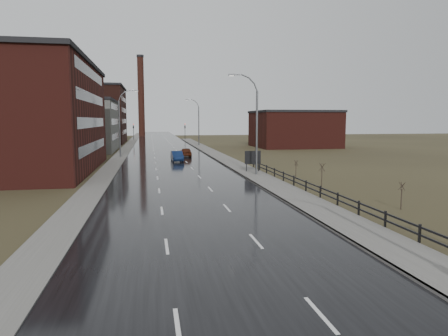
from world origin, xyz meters
name	(u,v)px	position (x,y,z in m)	size (l,w,h in m)	color
road	(169,158)	(0.00, 60.00, 0.03)	(14.00, 300.00, 0.06)	black
sidewalk_right	(257,176)	(8.60, 35.00, 0.09)	(3.20, 180.00, 0.18)	#595651
curb_right	(244,177)	(7.08, 35.00, 0.09)	(0.16, 180.00, 0.18)	slate
sidewalk_left	(118,158)	(-8.20, 60.00, 0.06)	(2.40, 260.00, 0.12)	#595651
warehouse_mid	(75,125)	(-17.99, 78.00, 5.26)	(16.32, 20.40, 10.50)	slate
warehouse_far	(75,115)	(-22.99, 108.00, 7.76)	(26.52, 24.48, 15.50)	#331611
building_right	(294,129)	(30.30, 82.00, 4.26)	(18.36, 16.32, 8.50)	#471914
smokestack	(141,96)	(-6.00, 150.00, 15.50)	(2.70, 2.70, 30.70)	#331611
streetlight_right_mid	(254,124)	(8.50, 36.00, 5.84)	(3.36, 0.28, 11.35)	slate
streetlight_left	(121,123)	(-7.70, 62.00, 5.84)	(3.36, 0.28, 11.35)	slate
streetlight_right_far	(198,122)	(8.50, 90.00, 5.84)	(3.36, 0.28, 11.35)	slate
guardrail	(342,200)	(10.30, 18.31, 0.71)	(0.10, 53.05, 1.10)	black
shrub_d	(402,195)	(14.43, 17.55, 1.05)	(0.47, 0.50, 1.98)	#382D23
shrub_e	(322,176)	(12.06, 25.67, 1.33)	(0.59, 0.62, 2.50)	#382D23
shrub_f	(296,169)	(12.58, 33.50, 1.05)	(0.48, 0.50, 1.99)	#382D23
billboard	(253,158)	(9.10, 38.84, 1.76)	(1.97, 0.17, 2.64)	black
traffic_light_left	(133,126)	(-8.00, 120.00, 4.60)	(0.58, 2.73, 5.30)	black
traffic_light_right	(185,125)	(8.00, 120.00, 4.60)	(0.58, 2.73, 5.30)	black
car_near	(177,156)	(1.01, 53.64, 0.77)	(1.62, 4.65, 1.53)	#0D1E45
car_far	(186,152)	(3.03, 61.15, 0.78)	(1.83, 4.55, 1.55)	#471A0B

